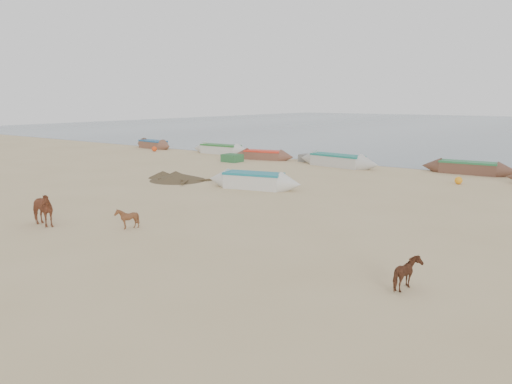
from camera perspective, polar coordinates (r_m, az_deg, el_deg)
ground at (r=18.41m, az=-7.44°, el=-4.92°), size 140.00×140.00×0.00m
cow_adult at (r=21.15m, az=-23.45°, el=-1.80°), size 1.63×0.79×1.35m
calf_front at (r=19.66m, az=-14.53°, el=-2.94°), size 0.95×0.91×0.82m
calf_right at (r=13.66m, az=17.01°, el=-8.97°), size 0.97×1.04×0.86m
near_canoe at (r=27.55m, az=-0.28°, el=1.32°), size 5.64×2.52×0.89m
debris_pile at (r=30.73m, az=-8.93°, el=1.75°), size 3.91×3.91×0.45m
waterline_canoes at (r=35.81m, az=17.22°, el=2.96°), size 57.68×4.34×0.88m
beach_clutter at (r=33.74m, az=21.58°, el=2.04°), size 45.16×4.85×0.64m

